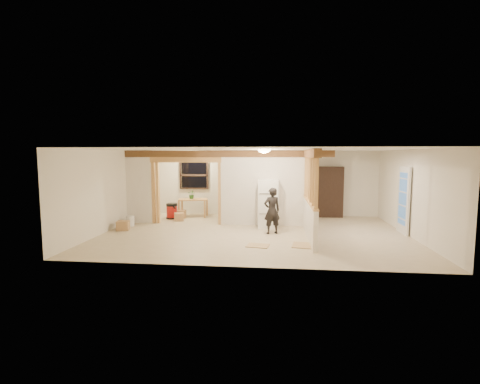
# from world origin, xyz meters

# --- Properties ---
(floor) EXTENTS (9.00, 6.50, 0.01)m
(floor) POSITION_xyz_m (0.00, 0.00, -0.01)
(floor) COLOR beige
(floor) RESTS_ON ground
(ceiling) EXTENTS (9.00, 6.50, 0.01)m
(ceiling) POSITION_xyz_m (0.00, 0.00, 2.50)
(ceiling) COLOR white
(wall_back) EXTENTS (9.00, 0.01, 2.50)m
(wall_back) POSITION_xyz_m (0.00, 3.25, 1.25)
(wall_back) COLOR silver
(wall_back) RESTS_ON floor
(wall_front) EXTENTS (9.00, 0.01, 2.50)m
(wall_front) POSITION_xyz_m (0.00, -3.25, 1.25)
(wall_front) COLOR silver
(wall_front) RESTS_ON floor
(wall_left) EXTENTS (0.01, 6.50, 2.50)m
(wall_left) POSITION_xyz_m (-4.50, 0.00, 1.25)
(wall_left) COLOR silver
(wall_left) RESTS_ON floor
(wall_right) EXTENTS (0.01, 6.50, 2.50)m
(wall_right) POSITION_xyz_m (4.50, 0.00, 1.25)
(wall_right) COLOR silver
(wall_right) RESTS_ON floor
(partition_left_stub) EXTENTS (0.90, 0.12, 2.50)m
(partition_left_stub) POSITION_xyz_m (-4.05, 1.20, 1.25)
(partition_left_stub) COLOR silver
(partition_left_stub) RESTS_ON floor
(partition_center) EXTENTS (2.80, 0.12, 2.50)m
(partition_center) POSITION_xyz_m (0.20, 1.20, 1.25)
(partition_center) COLOR silver
(partition_center) RESTS_ON floor
(doorway_frame) EXTENTS (2.46, 0.14, 2.20)m
(doorway_frame) POSITION_xyz_m (-2.40, 1.20, 1.10)
(doorway_frame) COLOR tan
(doorway_frame) RESTS_ON floor
(header_beam_back) EXTENTS (7.00, 0.18, 0.22)m
(header_beam_back) POSITION_xyz_m (-1.00, 1.20, 2.38)
(header_beam_back) COLOR brown
(header_beam_back) RESTS_ON ceiling
(header_beam_right) EXTENTS (0.18, 3.30, 0.22)m
(header_beam_right) POSITION_xyz_m (1.60, -0.40, 2.38)
(header_beam_right) COLOR brown
(header_beam_right) RESTS_ON ceiling
(pony_wall) EXTENTS (0.12, 3.20, 1.00)m
(pony_wall) POSITION_xyz_m (1.60, -0.40, 0.50)
(pony_wall) COLOR silver
(pony_wall) RESTS_ON floor
(stud_partition) EXTENTS (0.14, 3.20, 1.32)m
(stud_partition) POSITION_xyz_m (1.60, -0.40, 1.66)
(stud_partition) COLOR tan
(stud_partition) RESTS_ON pony_wall
(window_back) EXTENTS (1.12, 0.10, 1.10)m
(window_back) POSITION_xyz_m (-2.60, 3.17, 1.55)
(window_back) COLOR black
(window_back) RESTS_ON wall_back
(french_door) EXTENTS (0.12, 0.86, 2.00)m
(french_door) POSITION_xyz_m (4.42, 0.40, 1.00)
(french_door) COLOR white
(french_door) RESTS_ON floor
(ceiling_dome_main) EXTENTS (0.36, 0.36, 0.16)m
(ceiling_dome_main) POSITION_xyz_m (0.30, -0.50, 2.48)
(ceiling_dome_main) COLOR #FFEABF
(ceiling_dome_main) RESTS_ON ceiling
(ceiling_dome_util) EXTENTS (0.32, 0.32, 0.14)m
(ceiling_dome_util) POSITION_xyz_m (-2.50, 2.30, 2.48)
(ceiling_dome_util) COLOR #FFEABF
(ceiling_dome_util) RESTS_ON ceiling
(hanging_bulb) EXTENTS (0.07, 0.07, 0.07)m
(hanging_bulb) POSITION_xyz_m (-2.00, 1.60, 2.18)
(hanging_bulb) COLOR #FFD88C
(hanging_bulb) RESTS_ON ceiling
(refrigerator) EXTENTS (0.64, 0.62, 1.55)m
(refrigerator) POSITION_xyz_m (0.40, 0.83, 0.78)
(refrigerator) COLOR silver
(refrigerator) RESTS_ON floor
(woman) EXTENTS (0.59, 0.49, 1.38)m
(woman) POSITION_xyz_m (0.53, -0.04, 0.69)
(woman) COLOR #292727
(woman) RESTS_ON floor
(work_table) EXTENTS (1.17, 0.75, 0.68)m
(work_table) POSITION_xyz_m (-2.50, 2.57, 0.34)
(work_table) COLOR tan
(work_table) RESTS_ON floor
(potted_plant) EXTENTS (0.36, 0.33, 0.33)m
(potted_plant) POSITION_xyz_m (-2.55, 2.58, 0.84)
(potted_plant) COLOR #355D27
(potted_plant) RESTS_ON work_table
(shop_vac) EXTENTS (0.53, 0.53, 0.58)m
(shop_vac) POSITION_xyz_m (-3.18, 2.06, 0.29)
(shop_vac) COLOR #A91611
(shop_vac) RESTS_ON floor
(bookshelf) EXTENTS (0.96, 0.32, 1.91)m
(bookshelf) POSITION_xyz_m (2.66, 3.02, 0.96)
(bookshelf) COLOR black
(bookshelf) RESTS_ON floor
(bucket) EXTENTS (0.27, 0.27, 0.34)m
(bucket) POSITION_xyz_m (-4.15, 0.59, 0.17)
(bucket) COLOR white
(bucket) RESTS_ON floor
(box_util_a) EXTENTS (0.39, 0.36, 0.28)m
(box_util_a) POSITION_xyz_m (-2.80, 1.67, 0.14)
(box_util_a) COLOR #AC8253
(box_util_a) RESTS_ON floor
(box_util_b) EXTENTS (0.34, 0.34, 0.29)m
(box_util_b) POSITION_xyz_m (-2.86, 2.22, 0.14)
(box_util_b) COLOR #AC8253
(box_util_b) RESTS_ON floor
(box_front) EXTENTS (0.41, 0.35, 0.29)m
(box_front) POSITION_xyz_m (-4.10, -0.07, 0.15)
(box_front) COLOR #AC8253
(box_front) RESTS_ON floor
(floor_panel_near) EXTENTS (0.69, 0.69, 0.02)m
(floor_panel_near) POSITION_xyz_m (1.39, -1.37, 0.01)
(floor_panel_near) COLOR tan
(floor_panel_near) RESTS_ON floor
(floor_panel_far) EXTENTS (0.62, 0.53, 0.02)m
(floor_panel_far) POSITION_xyz_m (0.19, -1.51, 0.01)
(floor_panel_far) COLOR tan
(floor_panel_far) RESTS_ON floor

